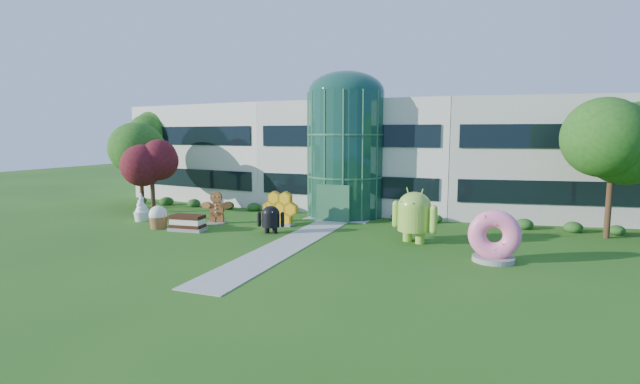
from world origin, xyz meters
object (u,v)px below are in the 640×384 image
at_px(android_black, 271,217).
at_px(donut, 494,235).
at_px(android_green, 414,213).
at_px(gingerbread, 216,207).

height_order(android_black, donut, donut).
height_order(android_green, gingerbread, android_green).
relative_size(android_green, gingerbread, 1.39).
bearing_deg(android_green, donut, -8.66).
bearing_deg(gingerbread, donut, -23.54).
relative_size(android_black, gingerbread, 0.83).
distance_m(android_green, android_black, 9.35).
bearing_deg(android_black, android_green, -10.19).
xyz_separation_m(android_green, donut, (4.58, -2.80, -0.45)).
xyz_separation_m(android_black, gingerbread, (-5.28, 1.61, 0.13)).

